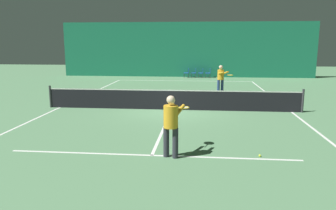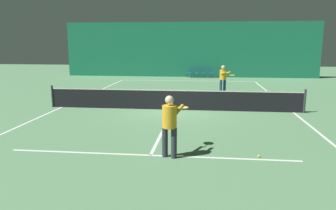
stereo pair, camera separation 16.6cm
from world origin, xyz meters
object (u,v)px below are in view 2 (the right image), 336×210
object	(u,v)px
tennis_net	(173,99)
tennis_ball	(259,156)
player_near	(170,122)
courtside_chair_3	(212,72)
courtside_chair_2	(205,72)
courtside_chair_0	(190,72)
courtside_chair_1	(197,72)
player_far	(223,77)

from	to	relation	value
tennis_net	tennis_ball	size ratio (longest dim) A/B	181.82
player_near	courtside_chair_3	bearing A→B (deg)	13.34
courtside_chair_2	courtside_chair_3	distance (m)	0.65
player_near	courtside_chair_0	bearing A→B (deg)	18.62
tennis_net	player_near	world-z (taller)	player_near
courtside_chair_1	courtside_chair_2	world-z (taller)	same
player_near	courtside_chair_1	world-z (taller)	player_near
player_near	courtside_chair_0	xyz separation A→B (m)	(-0.45, 21.04, -0.52)
courtside_chair_0	courtside_chair_1	distance (m)	0.65
courtside_chair_3	courtside_chair_1	bearing A→B (deg)	-90.00
player_far	courtside_chair_0	world-z (taller)	player_far
courtside_chair_2	tennis_ball	size ratio (longest dim) A/B	12.73
tennis_net	courtside_chair_1	distance (m)	14.61
courtside_chair_2	tennis_net	bearing A→B (deg)	-5.50
player_far	courtside_chair_2	size ratio (longest dim) A/B	2.07
player_near	courtside_chair_3	xyz separation A→B (m)	(1.50, 21.04, -0.52)
tennis_net	player_far	world-z (taller)	player_far
player_far	courtside_chair_0	size ratio (longest dim) A/B	2.07
player_far	courtside_chair_1	distance (m)	9.42
player_far	courtside_chair_2	bearing A→B (deg)	158.05
player_near	courtside_chair_1	distance (m)	21.05
tennis_net	tennis_ball	xyz separation A→B (m)	(3.01, -6.21, -0.48)
courtside_chair_0	tennis_net	bearing A→B (deg)	-0.43
courtside_chair_1	tennis_ball	world-z (taller)	courtside_chair_1
courtside_chair_0	tennis_ball	distance (m)	21.01
tennis_net	courtside_chair_2	distance (m)	14.66
tennis_net	courtside_chair_0	distance (m)	14.59
tennis_net	courtside_chair_0	world-z (taller)	tennis_net
player_far	courtside_chair_2	distance (m)	9.32
tennis_ball	courtside_chair_1	bearing A→B (deg)	96.18
courtside_chair_0	tennis_ball	world-z (taller)	courtside_chair_0
courtside_chair_0	tennis_ball	xyz separation A→B (m)	(2.90, -20.80, -0.45)
player_far	courtside_chair_3	xyz separation A→B (m)	(-0.54, 9.23, -0.53)
courtside_chair_3	courtside_chair_0	bearing A→B (deg)	-90.00
courtside_chair_2	courtside_chair_1	bearing A→B (deg)	-90.00
player_near	courtside_chair_0	distance (m)	21.05
courtside_chair_1	courtside_chair_3	xyz separation A→B (m)	(1.29, 0.00, 0.00)
courtside_chair_0	courtside_chair_1	size ratio (longest dim) A/B	1.00
courtside_chair_1	tennis_ball	size ratio (longest dim) A/B	12.73
tennis_net	player_near	xyz separation A→B (m)	(0.56, -6.45, 0.50)
player_near	courtside_chair_0	world-z (taller)	player_near
player_far	courtside_chair_1	bearing A→B (deg)	161.96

